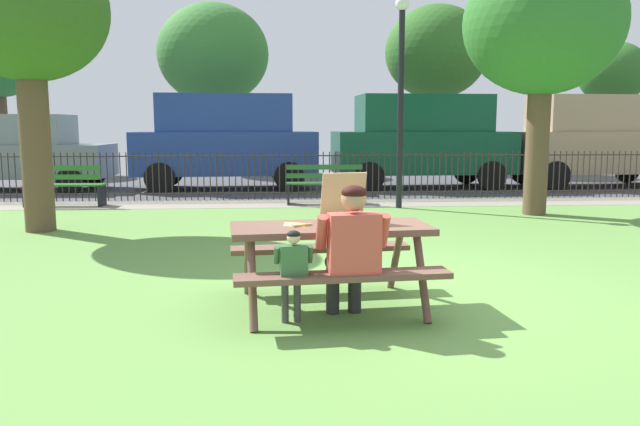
# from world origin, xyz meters

# --- Properties ---
(ground) EXTENTS (28.00, 12.04, 0.02)m
(ground) POSITION_xyz_m (0.00, 2.02, -0.01)
(ground) COLOR #619243
(cobblestone_walkway) EXTENTS (28.00, 1.40, 0.01)m
(cobblestone_walkway) POSITION_xyz_m (0.00, 7.34, -0.00)
(cobblestone_walkway) COLOR gray
(street_asphalt) EXTENTS (28.00, 7.39, 0.01)m
(street_asphalt) POSITION_xyz_m (0.00, 11.74, -0.01)
(street_asphalt) COLOR #424247
(picnic_table_foreground) EXTENTS (1.93, 1.64, 0.79)m
(picnic_table_foreground) POSITION_xyz_m (-0.80, -0.37, 0.60)
(picnic_table_foreground) COLOR brown
(picnic_table_foreground) RESTS_ON ground
(pizza_box_open) EXTENTS (0.50, 0.56, 0.47)m
(pizza_box_open) POSITION_xyz_m (-0.65, -0.34, 0.86)
(pizza_box_open) COLOR tan
(pizza_box_open) RESTS_ON picnic_table_foreground
(pizza_slice_on_table) EXTENTS (0.29, 0.32, 0.02)m
(pizza_slice_on_table) POSITION_xyz_m (-1.12, -0.33, 0.78)
(pizza_slice_on_table) COLOR #E8C762
(pizza_slice_on_table) RESTS_ON picnic_table_foreground
(adult_at_table) EXTENTS (0.63, 0.62, 1.19)m
(adult_at_table) POSITION_xyz_m (-0.67, -0.86, 0.66)
(adult_at_table) COLOR #2A2A2A
(adult_at_table) RESTS_ON ground
(child_at_table) EXTENTS (0.33, 0.32, 0.83)m
(child_at_table) POSITION_xyz_m (-1.16, -0.93, 0.51)
(child_at_table) COLOR #434343
(child_at_table) RESTS_ON ground
(iron_fence_streetside) EXTENTS (19.53, 0.03, 1.08)m
(iron_fence_streetside) POSITION_xyz_m (-0.00, 8.04, 0.55)
(iron_fence_streetside) COLOR #2D2823
(iron_fence_streetside) RESTS_ON ground
(park_bench_left) EXTENTS (1.61, 0.52, 0.85)m
(park_bench_left) POSITION_xyz_m (-5.72, 7.21, 0.42)
(park_bench_left) COLOR #2C6928
(park_bench_left) RESTS_ON ground
(park_bench_center) EXTENTS (1.60, 0.48, 0.85)m
(park_bench_center) POSITION_xyz_m (-0.32, 7.21, 0.42)
(park_bench_center) COLOR #275629
(park_bench_center) RESTS_ON ground
(lamp_post_walkway) EXTENTS (0.28, 0.28, 4.16)m
(lamp_post_walkway) POSITION_xyz_m (1.16, 6.52, 2.53)
(lamp_post_walkway) COLOR black
(lamp_post_walkway) RESTS_ON ground
(tree_near_table) EXTENTS (2.43, 2.43, 4.52)m
(tree_near_table) POSITION_xyz_m (-5.08, 4.13, 3.34)
(tree_near_table) COLOR brown
(tree_near_table) RESTS_ON ground
(tree_midground_left) EXTENTS (2.87, 2.87, 4.80)m
(tree_midground_left) POSITION_xyz_m (3.54, 5.43, 3.46)
(tree_midground_left) COLOR brown
(tree_midground_left) RESTS_ON ground
(parked_car_left) EXTENTS (4.44, 2.00, 1.94)m
(parked_car_left) POSITION_xyz_m (-7.92, 10.63, 1.01)
(parked_car_left) COLOR slate
(parked_car_left) RESTS_ON ground
(parked_car_center) EXTENTS (4.81, 2.30, 2.46)m
(parked_car_center) POSITION_xyz_m (-2.67, 10.63, 1.31)
(parked_car_center) COLOR navy
(parked_car_center) RESTS_ON ground
(parked_car_right) EXTENTS (4.77, 2.23, 2.46)m
(parked_car_right) POSITION_xyz_m (2.56, 10.63, 1.31)
(parked_car_right) COLOR #0F4730
(parked_car_right) RESTS_ON ground
(parked_car_far_right) EXTENTS (4.79, 2.26, 2.46)m
(parked_car_far_right) POSITION_xyz_m (7.37, 10.63, 1.31)
(parked_car_far_right) COLOR #9E8366
(parked_car_far_right) RESTS_ON ground
(far_tree_midleft) EXTENTS (3.82, 3.82, 5.83)m
(far_tree_midleft) POSITION_xyz_m (-3.52, 16.30, 4.08)
(far_tree_midleft) COLOR brown
(far_tree_midleft) RESTS_ON ground
(far_tree_center) EXTENTS (3.61, 3.61, 5.86)m
(far_tree_center) POSITION_xyz_m (4.30, 16.30, 4.22)
(far_tree_center) COLOR brown
(far_tree_center) RESTS_ON ground
(far_tree_midright) EXTENTS (2.45, 2.45, 4.65)m
(far_tree_midright) POSITION_xyz_m (10.80, 16.30, 3.51)
(far_tree_midright) COLOR brown
(far_tree_midright) RESTS_ON ground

